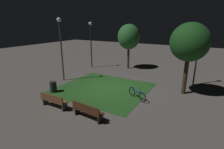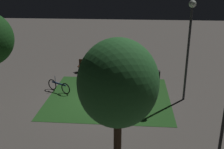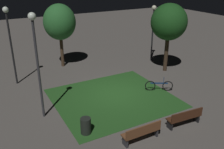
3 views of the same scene
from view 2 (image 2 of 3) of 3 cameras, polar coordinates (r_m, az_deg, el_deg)
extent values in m
plane|color=#56514C|center=(15.12, -2.31, -5.28)|extent=(60.00, 60.00, 0.00)
cube|color=#23511E|center=(15.45, -0.62, -4.68)|extent=(6.73, 6.14, 0.01)
cube|color=brown|center=(19.02, 3.08, 1.51)|extent=(1.80, 0.48, 0.06)
cube|color=brown|center=(19.15, 3.11, 2.36)|extent=(1.80, 0.06, 0.40)
cube|color=#2D2D33|center=(19.10, 5.46, 0.76)|extent=(0.08, 0.38, 0.42)
cube|color=#2D2D33|center=(19.13, 0.67, 0.89)|extent=(0.08, 0.38, 0.42)
cube|color=#422314|center=(19.25, -4.43, 1.70)|extent=(1.83, 0.61, 0.06)
cube|color=#422314|center=(19.38, -4.31, 2.54)|extent=(1.80, 0.19, 0.40)
cube|color=black|center=(19.16, -2.08, 0.91)|extent=(0.11, 0.39, 0.42)
cube|color=black|center=(19.52, -6.70, 1.14)|extent=(0.11, 0.39, 0.42)
cylinder|color=#423021|center=(8.90, 1.15, -14.26)|extent=(0.25, 0.25, 2.81)
ellipsoid|color=#28662D|center=(7.94, 1.25, -1.80)|extent=(2.39, 2.39, 2.67)
cylinder|color=#333338|center=(14.82, 15.44, 3.76)|extent=(0.12, 0.12, 4.98)
sphere|color=white|center=(14.36, 16.42, 13.92)|extent=(0.36, 0.36, 0.36)
cylinder|color=black|center=(17.54, 9.18, -0.50)|extent=(0.49, 0.49, 0.80)
torus|color=black|center=(15.94, -9.62, -2.91)|extent=(0.60, 0.38, 0.66)
torus|color=black|center=(16.67, -12.32, -2.06)|extent=(0.60, 0.38, 0.66)
cube|color=navy|center=(16.23, -11.04, -1.88)|extent=(0.96, 0.58, 0.08)
cylinder|color=navy|center=(16.34, -11.76, -0.96)|extent=(0.03, 0.03, 0.40)
camera|label=1|loc=(25.78, -13.99, 15.77)|focal=27.32mm
camera|label=3|loc=(25.93, 16.89, 20.23)|focal=39.85mm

